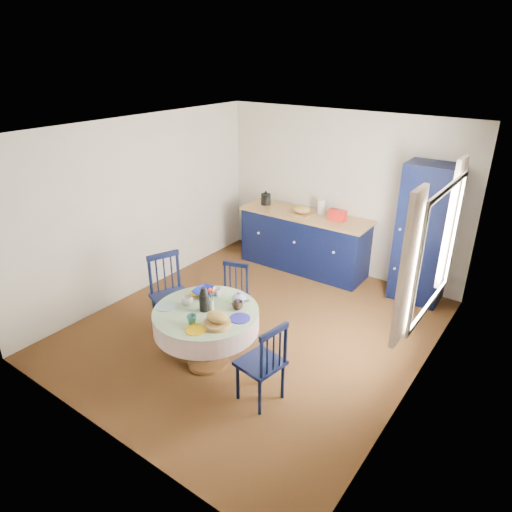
% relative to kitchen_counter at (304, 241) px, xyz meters
% --- Properties ---
extents(floor, '(4.50, 4.50, 0.00)m').
position_rel_kitchen_counter_xyz_m(floor, '(0.41, -1.90, -0.48)').
color(floor, black).
rests_on(floor, ground).
extents(ceiling, '(4.50, 4.50, 0.00)m').
position_rel_kitchen_counter_xyz_m(ceiling, '(0.41, -1.90, 2.02)').
color(ceiling, white).
rests_on(ceiling, wall_back).
extents(wall_back, '(4.00, 0.02, 2.50)m').
position_rel_kitchen_counter_xyz_m(wall_back, '(0.41, 0.35, 0.77)').
color(wall_back, beige).
rests_on(wall_back, floor).
extents(wall_left, '(0.02, 4.50, 2.50)m').
position_rel_kitchen_counter_xyz_m(wall_left, '(-1.59, -1.90, 0.77)').
color(wall_left, beige).
rests_on(wall_left, floor).
extents(wall_right, '(0.02, 4.50, 2.50)m').
position_rel_kitchen_counter_xyz_m(wall_right, '(2.41, -1.90, 0.77)').
color(wall_right, beige).
rests_on(wall_right, floor).
extents(window, '(0.10, 1.74, 1.45)m').
position_rel_kitchen_counter_xyz_m(window, '(2.37, -1.60, 1.04)').
color(window, white).
rests_on(window, wall_right).
extents(kitchen_counter, '(2.11, 0.68, 1.18)m').
position_rel_kitchen_counter_xyz_m(kitchen_counter, '(0.00, 0.00, 0.00)').
color(kitchen_counter, black).
rests_on(kitchen_counter, floor).
extents(pantry_cabinet, '(0.69, 0.51, 1.95)m').
position_rel_kitchen_counter_xyz_m(pantry_cabinet, '(1.81, 0.10, 0.49)').
color(pantry_cabinet, black).
rests_on(pantry_cabinet, floor).
extents(dining_table, '(1.16, 1.16, 0.98)m').
position_rel_kitchen_counter_xyz_m(dining_table, '(0.41, -2.80, 0.10)').
color(dining_table, '#513517').
rests_on(dining_table, floor).
extents(chair_left, '(0.57, 0.58, 1.01)m').
position_rel_kitchen_counter_xyz_m(chair_left, '(-0.42, -2.54, 0.03)').
color(chair_left, black).
rests_on(chair_left, floor).
extents(chair_far, '(0.46, 0.45, 0.83)m').
position_rel_kitchen_counter_xyz_m(chair_far, '(0.12, -1.99, -0.06)').
color(chair_far, black).
rests_on(chair_far, floor).
extents(chair_right, '(0.45, 0.47, 0.92)m').
position_rel_kitchen_counter_xyz_m(chair_right, '(1.26, -2.93, -0.02)').
color(chair_right, black).
rests_on(chair_right, floor).
extents(mug_a, '(0.12, 0.12, 0.10)m').
position_rel_kitchen_counter_xyz_m(mug_a, '(0.15, -2.83, 0.26)').
color(mug_a, silver).
rests_on(mug_a, dining_table).
extents(mug_b, '(0.10, 0.10, 0.10)m').
position_rel_kitchen_counter_xyz_m(mug_b, '(0.46, -3.08, 0.26)').
color(mug_b, teal).
rests_on(mug_b, dining_table).
extents(mug_c, '(0.12, 0.12, 0.10)m').
position_rel_kitchen_counter_xyz_m(mug_c, '(0.66, -2.58, 0.26)').
color(mug_c, black).
rests_on(mug_c, dining_table).
extents(mug_d, '(0.11, 0.11, 0.10)m').
position_rel_kitchen_counter_xyz_m(mug_d, '(0.29, -2.48, 0.27)').
color(mug_d, silver).
rests_on(mug_d, dining_table).
extents(cobalt_bowl, '(0.28, 0.28, 0.07)m').
position_rel_kitchen_counter_xyz_m(cobalt_bowl, '(0.18, -2.55, 0.25)').
color(cobalt_bowl, navy).
rests_on(cobalt_bowl, dining_table).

